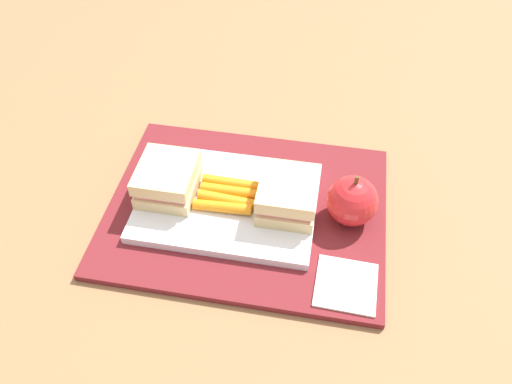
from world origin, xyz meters
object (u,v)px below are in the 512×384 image
(sandwich_half_left, at_px, (168,179))
(sandwich_half_right, at_px, (288,195))
(food_tray, at_px, (228,202))
(apple, at_px, (352,201))
(carrot_sticks_bundle, at_px, (227,195))
(paper_napkin, at_px, (346,285))

(sandwich_half_left, xyz_separation_m, sandwich_half_right, (0.16, 0.00, 0.00))
(food_tray, relative_size, apple, 3.06)
(carrot_sticks_bundle, xyz_separation_m, apple, (0.16, 0.01, 0.01))
(food_tray, height_order, sandwich_half_right, sandwich_half_right)
(sandwich_half_left, distance_m, apple, 0.24)
(food_tray, bearing_deg, sandwich_half_left, 180.00)
(sandwich_half_left, xyz_separation_m, carrot_sticks_bundle, (0.08, -0.00, -0.01))
(sandwich_half_left, height_order, carrot_sticks_bundle, sandwich_half_left)
(sandwich_half_right, bearing_deg, sandwich_half_left, 180.00)
(carrot_sticks_bundle, height_order, paper_napkin, carrot_sticks_bundle)
(carrot_sticks_bundle, relative_size, apple, 1.04)
(sandwich_half_left, distance_m, sandwich_half_right, 0.16)
(food_tray, bearing_deg, carrot_sticks_bundle, -49.69)
(paper_napkin, bearing_deg, food_tray, 148.88)
(sandwich_half_left, relative_size, apple, 1.07)
(paper_napkin, bearing_deg, apple, 91.29)
(apple, bearing_deg, carrot_sticks_bundle, -177.73)
(food_tray, distance_m, apple, 0.16)
(food_tray, relative_size, sandwich_half_right, 2.88)
(sandwich_half_left, bearing_deg, sandwich_half_right, 0.00)
(sandwich_half_right, bearing_deg, paper_napkin, -49.67)
(food_tray, xyz_separation_m, paper_napkin, (0.16, -0.10, -0.00))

